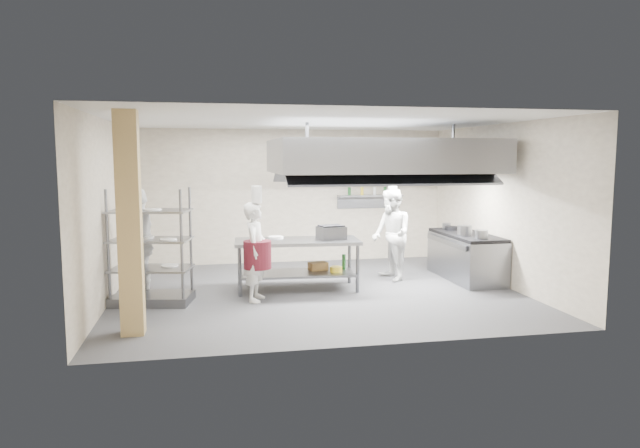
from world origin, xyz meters
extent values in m
plane|color=#38383A|center=(0.00, 0.00, 0.00)|extent=(7.00, 7.00, 0.00)
plane|color=silver|center=(0.00, 0.00, 3.00)|extent=(7.00, 7.00, 0.00)
plane|color=#A29480|center=(0.00, 3.00, 1.50)|extent=(7.00, 0.00, 7.00)
plane|color=#A29480|center=(-3.50, 0.00, 1.50)|extent=(0.00, 6.00, 6.00)
plane|color=#A29480|center=(3.50, 0.00, 1.50)|extent=(0.00, 6.00, 6.00)
cube|color=tan|center=(-2.90, -1.90, 1.50)|extent=(0.30, 0.30, 3.00)
cube|color=gray|center=(1.30, 0.40, 2.40)|extent=(4.00, 2.50, 0.60)
cube|color=white|center=(0.40, 0.40, 2.08)|extent=(1.60, 0.12, 0.04)
cube|color=white|center=(2.20, 0.40, 2.08)|extent=(1.60, 0.12, 0.04)
cube|color=gray|center=(1.80, 2.84, 1.50)|extent=(1.50, 0.28, 0.04)
cube|color=gray|center=(-0.31, 0.25, 0.88)|extent=(2.27, 1.05, 0.06)
cube|color=slate|center=(-0.31, 0.25, 0.30)|extent=(2.09, 0.95, 0.04)
cube|color=gray|center=(3.08, 0.50, 0.42)|extent=(0.80, 2.00, 0.84)
cube|color=black|center=(3.08, 0.50, 0.87)|extent=(0.78, 1.96, 0.06)
imported|color=silver|center=(-1.11, -0.41, 0.82)|extent=(0.55, 0.69, 1.65)
imported|color=silver|center=(1.60, 0.68, 0.90)|extent=(0.77, 0.94, 1.79)
imported|color=silver|center=(-3.00, 0.02, 0.94)|extent=(0.66, 1.17, 1.89)
cube|color=slate|center=(0.31, 0.22, 1.02)|extent=(0.53, 0.46, 0.23)
cube|color=brown|center=(0.09, 0.36, 0.39)|extent=(0.37, 0.29, 0.14)
cylinder|color=gray|center=(2.92, 0.26, 1.00)|extent=(0.28, 0.28, 0.19)
cylinder|color=white|center=(-2.80, -0.25, 0.60)|extent=(0.28, 0.28, 0.05)
camera|label=1|loc=(-1.87, -9.76, 2.39)|focal=32.00mm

